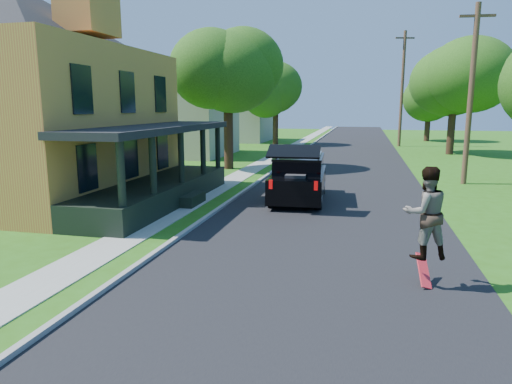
# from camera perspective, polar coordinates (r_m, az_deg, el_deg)

# --- Properties ---
(ground) EXTENTS (140.00, 140.00, 0.00)m
(ground) POSITION_cam_1_polar(r_m,az_deg,el_deg) (11.40, 6.73, -9.18)
(ground) COLOR #2D6013
(ground) RESTS_ON ground
(street) EXTENTS (8.00, 120.00, 0.02)m
(street) POSITION_cam_1_polar(r_m,az_deg,el_deg) (30.93, 11.09, 3.28)
(street) COLOR black
(street) RESTS_ON ground
(curb) EXTENTS (0.15, 120.00, 0.12)m
(curb) POSITION_cam_1_polar(r_m,az_deg,el_deg) (31.34, 3.67, 3.55)
(curb) COLOR gray
(curb) RESTS_ON ground
(sidewalk) EXTENTS (1.30, 120.00, 0.03)m
(sidewalk) POSITION_cam_1_polar(r_m,az_deg,el_deg) (31.64, 0.89, 3.64)
(sidewalk) COLOR gray
(sidewalk) RESTS_ON ground
(front_walk) EXTENTS (6.50, 1.20, 0.03)m
(front_walk) POSITION_cam_1_polar(r_m,az_deg,el_deg) (20.16, -18.92, -0.96)
(front_walk) COLOR gray
(front_walk) RESTS_ON ground
(main_house) EXTENTS (15.56, 15.56, 10.10)m
(main_house) POSITION_cam_1_polar(r_m,az_deg,el_deg) (21.77, -27.29, 12.31)
(main_house) COLOR gold
(main_house) RESTS_ON ground
(neighbor_house_mid) EXTENTS (12.78, 12.78, 8.30)m
(neighbor_house_mid) POSITION_cam_1_polar(r_m,az_deg,el_deg) (37.65, -9.77, 11.00)
(neighbor_house_mid) COLOR gray
(neighbor_house_mid) RESTS_ON ground
(neighbor_house_far) EXTENTS (12.78, 12.78, 8.30)m
(neighbor_house_far) POSITION_cam_1_polar(r_m,az_deg,el_deg) (52.75, -2.85, 10.99)
(neighbor_house_far) COLOR gray
(neighbor_house_far) RESTS_ON ground
(black_suv) EXTENTS (2.31, 5.42, 2.48)m
(black_suv) POSITION_cam_1_polar(r_m,az_deg,el_deg) (18.94, 5.39, 1.78)
(black_suv) COLOR black
(black_suv) RESTS_ON ground
(skateboarder) EXTENTS (1.15, 1.02, 1.98)m
(skateboarder) POSITION_cam_1_polar(r_m,az_deg,el_deg) (10.28, 20.44, -2.46)
(skateboarder) COLOR black
(skateboarder) RESTS_ON ground
(skateboard) EXTENTS (0.31, 0.81, 0.63)m
(skateboard) POSITION_cam_1_polar(r_m,az_deg,el_deg) (10.78, 20.19, -9.30)
(skateboard) COLOR red
(skateboard) RESTS_ON ground
(tree_left_mid) EXTENTS (7.28, 7.44, 9.33)m
(tree_left_mid) POSITION_cam_1_polar(r_m,az_deg,el_deg) (28.73, -3.57, 15.14)
(tree_left_mid) COLOR black
(tree_left_mid) RESTS_ON ground
(tree_left_far) EXTENTS (6.22, 6.26, 8.88)m
(tree_left_far) POSITION_cam_1_polar(r_m,az_deg,el_deg) (46.41, 2.47, 13.07)
(tree_left_far) COLOR black
(tree_left_far) RESTS_ON ground
(tree_right_mid) EXTENTS (6.45, 6.35, 9.81)m
(tree_right_mid) POSITION_cam_1_polar(r_m,az_deg,el_deg) (40.69, 23.59, 13.24)
(tree_right_mid) COLOR black
(tree_right_mid) RESTS_ON ground
(tree_right_far) EXTENTS (6.73, 6.95, 8.13)m
(tree_right_far) POSITION_cam_1_polar(r_m,az_deg,el_deg) (55.41, 20.84, 11.36)
(tree_right_far) COLOR black
(tree_right_far) RESTS_ON ground
(utility_pole_near) EXTENTS (1.65, 0.29, 8.71)m
(utility_pole_near) POSITION_cam_1_polar(r_m,az_deg,el_deg) (25.11, 25.29, 11.12)
(utility_pole_near) COLOR #483221
(utility_pole_near) RESTS_ON ground
(utility_pole_far) EXTENTS (1.79, 0.61, 10.92)m
(utility_pole_far) POSITION_cam_1_polar(r_m,az_deg,el_deg) (47.24, 17.80, 12.29)
(utility_pole_far) COLOR #483221
(utility_pole_far) RESTS_ON ground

